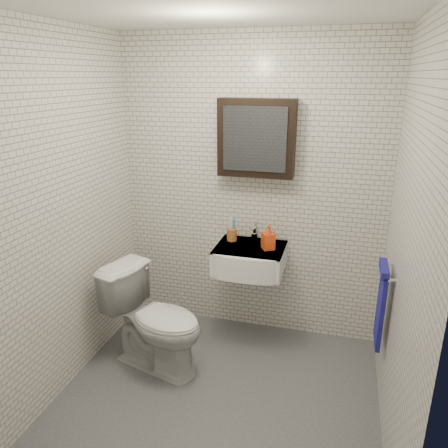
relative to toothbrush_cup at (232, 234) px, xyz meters
name	(u,v)px	position (x,y,z in m)	size (l,w,h in m)	color
ground	(218,395)	(0.13, -0.87, -0.90)	(2.20, 2.00, 0.01)	#4A4D51
room_shell	(217,197)	(0.13, -0.87, 0.56)	(2.22, 2.02, 2.51)	silver
washbasin	(249,259)	(0.18, -0.14, -0.15)	(0.55, 0.50, 0.20)	white
faucet	(254,233)	(0.18, 0.06, 0.01)	(0.06, 0.20, 0.15)	silver
mirror_cabinet	(256,138)	(0.18, 0.05, 0.79)	(0.60, 0.15, 0.60)	black
towel_rail	(381,302)	(1.17, -0.52, -0.18)	(0.09, 0.30, 0.58)	silver
toothbrush_cup	(232,234)	(0.00, 0.00, 0.00)	(0.10, 0.10, 0.23)	#A35D28
soap_bottle	(268,237)	(0.33, -0.11, 0.04)	(0.09, 0.09, 0.20)	orange
toilet	(156,320)	(-0.43, -0.65, -0.51)	(0.45, 0.78, 0.80)	white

